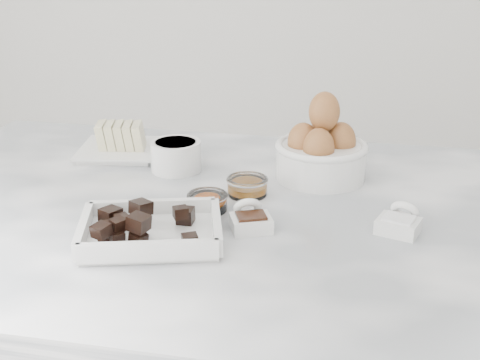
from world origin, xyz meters
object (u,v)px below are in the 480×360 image
sugar_ramekin (176,155)px  honey_bowl (247,186)px  salt_spoon (400,222)px  butter_plate (118,142)px  zest_bowl (207,201)px  egg_bowl (321,151)px  chocolate_dish (151,227)px  vanilla_spoon (250,219)px

sugar_ramekin → honey_bowl: size_ratio=1.31×
honey_bowl → salt_spoon: 0.27m
butter_plate → zest_bowl: (0.25, -0.24, -0.01)m
zest_bowl → sugar_ramekin: bearing=121.6°
sugar_ramekin → egg_bowl: egg_bowl is taller
egg_bowl → zest_bowl: (-0.17, -0.18, -0.04)m
butter_plate → salt_spoon: butter_plate is taller
sugar_ramekin → honey_bowl: (0.15, -0.09, -0.01)m
chocolate_dish → zest_bowl: (0.05, 0.12, -0.01)m
chocolate_dish → sugar_ramekin: sugar_ramekin is taller
zest_bowl → salt_spoon: (0.31, -0.02, -0.00)m
egg_bowl → salt_spoon: (0.14, -0.20, -0.04)m
salt_spoon → butter_plate: bearing=155.5°
chocolate_dish → sugar_ramekin: (-0.05, 0.29, 0.01)m
vanilla_spoon → salt_spoon: same height
salt_spoon → vanilla_spoon: bearing=-171.0°
egg_bowl → vanilla_spoon: size_ratio=1.92×
sugar_ramekin → honey_bowl: 0.18m
chocolate_dish → egg_bowl: bearing=54.1°
butter_plate → honey_bowl: 0.34m
chocolate_dish → vanilla_spoon: (0.14, 0.07, -0.01)m
butter_plate → egg_bowl: 0.42m
chocolate_dish → honey_bowl: 0.23m
egg_bowl → honey_bowl: bearing=-138.0°
vanilla_spoon → egg_bowl: bearing=69.8°
chocolate_dish → butter_plate: butter_plate is taller
sugar_ramekin → egg_bowl: size_ratio=0.56×
honey_bowl → vanilla_spoon: size_ratio=0.82×
butter_plate → salt_spoon: size_ratio=2.05×
chocolate_dish → salt_spoon: 0.38m
honey_bowl → zest_bowl: size_ratio=1.07×
egg_bowl → butter_plate: bearing=172.7°
sugar_ramekin → zest_bowl: bearing=-58.4°
honey_bowl → vanilla_spoon: (0.03, -0.13, -0.00)m
egg_bowl → vanilla_spoon: bearing=-110.2°
butter_plate → honey_bowl: butter_plate is taller
honey_bowl → zest_bowl: (-0.05, -0.08, -0.00)m
egg_bowl → salt_spoon: size_ratio=1.95×
sugar_ramekin → egg_bowl: bearing=3.1°
sugar_ramekin → egg_bowl: (0.27, 0.01, 0.02)m
sugar_ramekin → salt_spoon: size_ratio=1.09×
sugar_ramekin → vanilla_spoon: sugar_ramekin is taller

